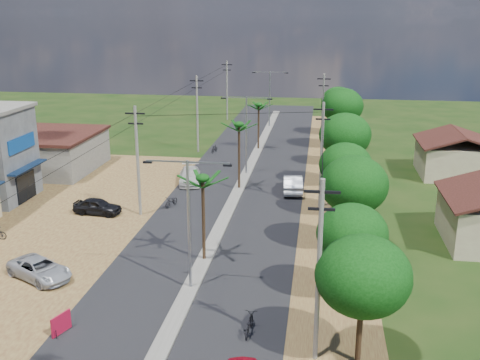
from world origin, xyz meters
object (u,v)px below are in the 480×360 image
at_px(car_silver_mid, 293,184).
at_px(car_white_far, 190,176).
at_px(car_parked_silver, 40,270).
at_px(moto_rider_east, 249,325).
at_px(car_parked_dark, 97,207).
at_px(roadside_sign, 61,324).

height_order(car_silver_mid, car_white_far, car_silver_mid).
height_order(car_parked_silver, moto_rider_east, car_parked_silver).
bearing_deg(car_parked_silver, car_parked_dark, 32.51).
bearing_deg(roadside_sign, car_silver_mid, 87.03).
xyz_separation_m(car_silver_mid, car_parked_silver, (-14.57, -19.94, -0.17)).
bearing_deg(moto_rider_east, car_white_far, -67.60).
xyz_separation_m(car_white_far, roadside_sign, (-0.50, -26.96, -0.17)).
xyz_separation_m(moto_rider_east, roadside_sign, (-9.59, -1.36, 0.04)).
height_order(car_white_far, roadside_sign, car_white_far).
distance_m(car_parked_silver, moto_rider_east, 14.32).
xyz_separation_m(car_silver_mid, car_white_far, (-10.00, 1.36, -0.08)).
height_order(car_white_far, car_parked_silver, car_white_far).
bearing_deg(car_silver_mid, car_parked_silver, 49.02).
bearing_deg(car_white_far, car_parked_silver, -113.94).
height_order(car_silver_mid, roadside_sign, car_silver_mid).
relative_size(car_parked_dark, moto_rider_east, 2.02).
distance_m(car_white_far, car_parked_dark, 11.12).
distance_m(car_parked_dark, moto_rider_east, 21.63).
xyz_separation_m(car_white_far, car_parked_silver, (-4.57, -21.30, -0.08)).
distance_m(car_silver_mid, car_parked_dark, 17.60).
bearing_deg(car_white_far, car_parked_dark, -131.59).
height_order(car_white_far, car_parked_dark, car_white_far).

